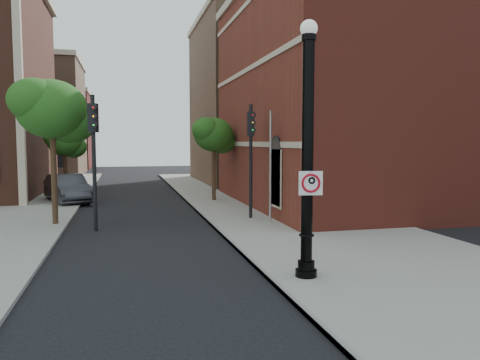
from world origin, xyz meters
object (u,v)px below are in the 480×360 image
object	(u,v)px
no_parking_sign	(311,183)
parked_car	(68,189)
traffic_signal_right	(251,143)
lamppost	(307,163)
traffic_signal_left	(94,140)

from	to	relation	value
no_parking_sign	parked_car	distance (m)	19.99
no_parking_sign	parked_car	xyz separation A→B (m)	(-7.87, 18.29, -1.73)
parked_car	traffic_signal_right	size ratio (longest dim) A/B	0.97
lamppost	traffic_signal_left	world-z (taller)	lamppost
traffic_signal_left	traffic_signal_right	world-z (taller)	traffic_signal_left
parked_car	traffic_signal_left	size ratio (longest dim) A/B	0.94
no_parking_sign	parked_car	bearing A→B (deg)	122.81
traffic_signal_left	lamppost	bearing A→B (deg)	-36.11
traffic_signal_right	traffic_signal_left	bearing A→B (deg)	-155.75
traffic_signal_left	traffic_signal_right	bearing A→B (deg)	28.29
lamppost	parked_car	size ratio (longest dim) A/B	1.29
lamppost	no_parking_sign	xyz separation A→B (m)	(0.03, -0.17, -0.50)
no_parking_sign	traffic_signal_left	xyz separation A→B (m)	(-5.75, 8.64, 1.12)
no_parking_sign	traffic_signal_right	world-z (taller)	traffic_signal_right
parked_car	traffic_signal_left	xyz separation A→B (m)	(2.12, -9.66, 2.85)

